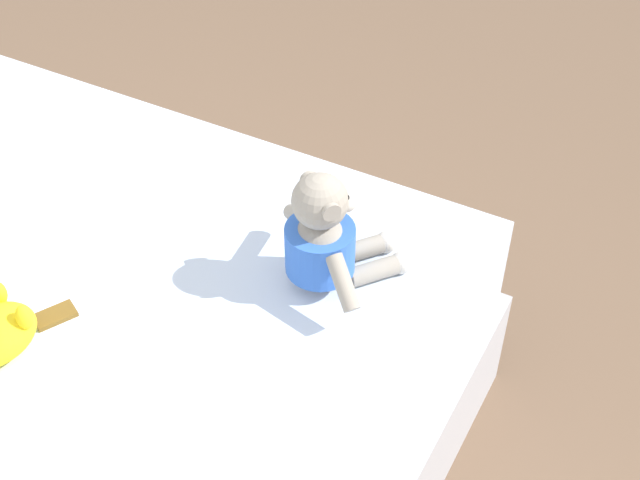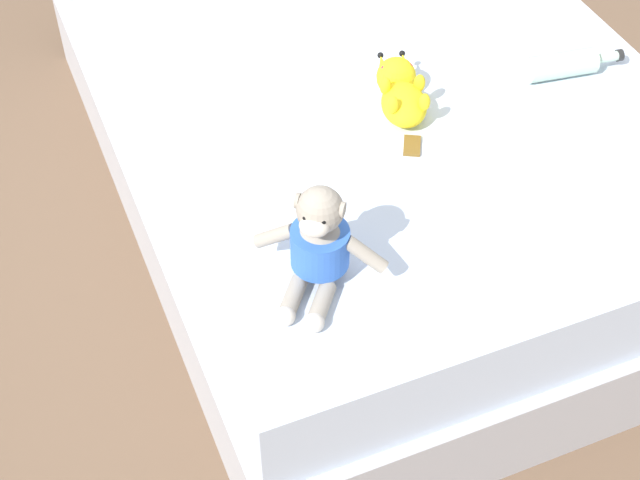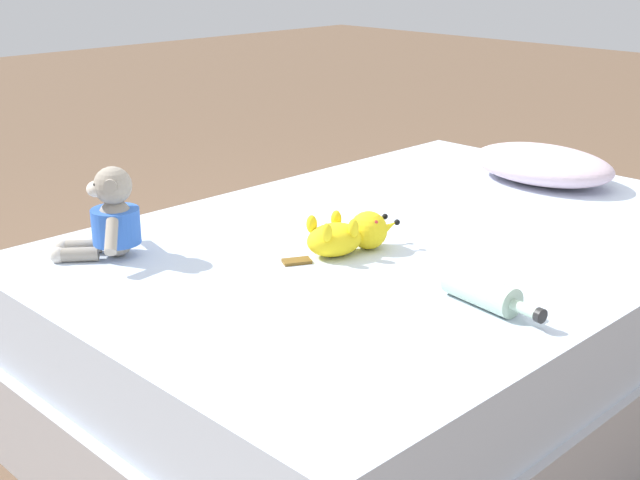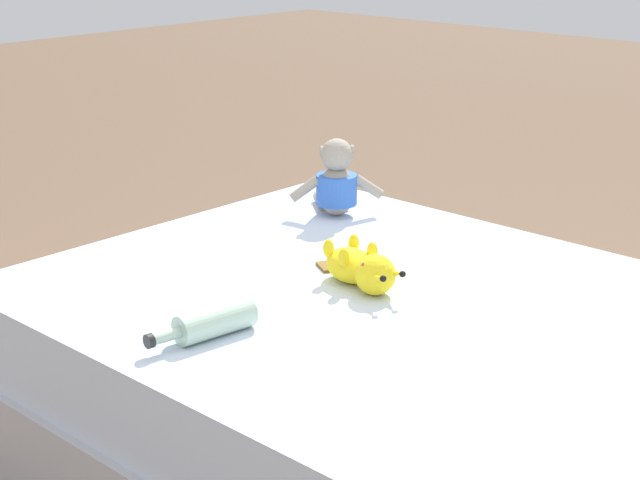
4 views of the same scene
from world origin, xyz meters
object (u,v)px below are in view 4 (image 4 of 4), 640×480
at_px(bed, 425,409).
at_px(plush_monkey, 336,183).
at_px(glass_bottle, 212,322).
at_px(plush_yellow_creature, 361,268).

xyz_separation_m(bed, plush_monkey, (-0.42, -0.67, 0.34)).
bearing_deg(glass_bottle, plush_monkey, -154.44).
distance_m(bed, plush_yellow_creature, 0.37).
xyz_separation_m(bed, plush_yellow_creature, (-0.02, -0.22, 0.29)).
xyz_separation_m(bed, glass_bottle, (0.43, -0.26, 0.28)).
bearing_deg(bed, plush_yellow_creature, -95.38).
relative_size(plush_monkey, plush_yellow_creature, 0.78).
height_order(plush_yellow_creature, glass_bottle, plush_yellow_creature).
bearing_deg(plush_monkey, bed, 57.71).
height_order(bed, plush_yellow_creature, plush_yellow_creature).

